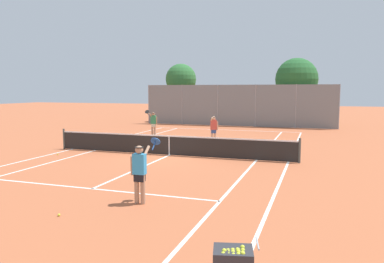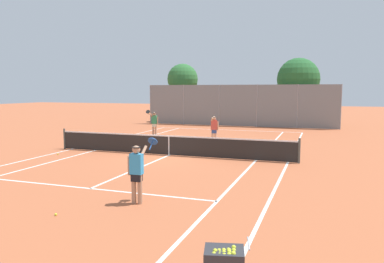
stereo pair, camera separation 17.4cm
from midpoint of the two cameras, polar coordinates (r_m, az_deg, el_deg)
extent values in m
plane|color=#B25B38|center=(17.83, -3.24, -3.63)|extent=(120.00, 120.00, 0.00)
cube|color=silver|center=(29.08, 5.76, 0.24)|extent=(11.00, 0.10, 0.01)
cube|color=silver|center=(20.55, -17.58, -2.58)|extent=(0.10, 23.80, 0.01)
cube|color=silver|center=(16.56, 14.70, -4.59)|extent=(0.10, 23.80, 0.01)
cube|color=silver|center=(19.76, -14.39, -2.82)|extent=(0.10, 23.80, 0.01)
cube|color=silver|center=(16.71, 10.00, -4.38)|extent=(0.10, 23.80, 0.01)
cube|color=silver|center=(12.30, -14.84, -8.39)|extent=(8.26, 0.10, 0.01)
cube|color=silver|center=(23.80, 2.66, -1.09)|extent=(8.26, 0.10, 0.01)
cube|color=silver|center=(17.83, -3.24, -3.62)|extent=(0.10, 12.80, 0.01)
cylinder|color=#474C47|center=(20.74, -18.62, -1.05)|extent=(0.10, 0.10, 1.07)
cylinder|color=#474C47|center=(16.44, 16.31, -2.84)|extent=(0.10, 0.10, 1.07)
cube|color=black|center=(17.75, -3.25, -2.15)|extent=(11.90, 0.02, 0.89)
cube|color=white|center=(17.69, -3.26, -0.69)|extent=(11.90, 0.03, 0.06)
cube|color=white|center=(17.76, -3.25, -2.21)|extent=(0.05, 0.03, 0.89)
cylinder|color=#B7B7BC|center=(5.54, 9.54, -16.47)|extent=(0.13, 0.43, 0.02)
sphere|color=#D1DB33|center=(5.45, 7.31, -18.00)|extent=(0.07, 0.07, 0.07)
sphere|color=#D1DB33|center=(5.45, 6.63, -18.15)|extent=(0.07, 0.07, 0.07)
sphere|color=#D1DB33|center=(5.45, 5.88, -18.24)|extent=(0.07, 0.07, 0.07)
sphere|color=#D1DB33|center=(5.46, 5.18, -18.23)|extent=(0.07, 0.07, 0.07)
sphere|color=#D1DB33|center=(5.46, 4.31, -18.11)|extent=(0.07, 0.07, 0.07)
sphere|color=#D1DB33|center=(5.51, 7.31, -17.91)|extent=(0.07, 0.07, 0.07)
sphere|color=#D1DB33|center=(5.51, 6.62, -17.77)|extent=(0.07, 0.07, 0.07)
sphere|color=#D1DB33|center=(5.51, 5.83, -17.87)|extent=(0.07, 0.07, 0.07)
sphere|color=#D1DB33|center=(5.52, 5.20, -17.94)|extent=(0.07, 0.07, 0.07)
sphere|color=#D1DB33|center=(5.51, 4.50, -17.67)|extent=(0.07, 0.07, 0.07)
sphere|color=#D1DB33|center=(5.56, 7.32, -17.53)|extent=(0.07, 0.07, 0.07)
sphere|color=#D1DB33|center=(5.57, 6.55, -17.50)|extent=(0.07, 0.07, 0.07)
sphere|color=#D1DB33|center=(5.57, 5.80, -17.57)|extent=(0.07, 0.07, 0.07)
sphere|color=#D1DB33|center=(5.57, 5.10, -17.65)|extent=(0.07, 0.07, 0.07)
sphere|color=#D1DB33|center=(5.57, 4.48, -17.73)|extent=(0.07, 0.07, 0.07)
sphere|color=#D1DB33|center=(5.63, 7.30, -17.11)|extent=(0.07, 0.07, 0.07)
cylinder|color=tan|center=(10.43, -8.37, -8.59)|extent=(0.13, 0.13, 0.82)
cylinder|color=tan|center=(10.36, -7.47, -8.69)|extent=(0.13, 0.13, 0.82)
cube|color=black|center=(10.31, -7.95, -6.87)|extent=(0.29, 0.19, 0.24)
cube|color=#3399D8|center=(10.24, -7.98, -4.91)|extent=(0.35, 0.21, 0.56)
sphere|color=tan|center=(10.17, -8.01, -2.75)|extent=(0.22, 0.22, 0.22)
cylinder|color=black|center=(10.16, -8.02, -2.39)|extent=(0.23, 0.23, 0.02)
cylinder|color=tan|center=(10.34, -9.08, -5.15)|extent=(0.08, 0.08, 0.52)
cylinder|color=tan|center=(10.26, -7.01, -3.23)|extent=(0.09, 0.46, 0.35)
cylinder|color=#1E4C99|center=(10.41, -5.78, -2.17)|extent=(0.04, 0.25, 0.22)
cylinder|color=#1E4C99|center=(10.51, -5.53, -1.49)|extent=(0.29, 0.21, 0.23)
cylinder|color=tan|center=(25.24, -5.36, 0.24)|extent=(0.13, 0.13, 0.82)
cylinder|color=tan|center=(25.29, -5.74, 0.25)|extent=(0.13, 0.13, 0.82)
cube|color=beige|center=(25.23, -5.56, 0.99)|extent=(0.30, 0.21, 0.24)
cube|color=#338C59|center=(25.20, -5.57, 1.81)|extent=(0.36, 0.24, 0.56)
sphere|color=tan|center=(25.17, -5.58, 2.69)|extent=(0.22, 0.22, 0.22)
cylinder|color=black|center=(25.17, -5.58, 2.84)|extent=(0.23, 0.23, 0.02)
cylinder|color=tan|center=(25.14, -5.09, 1.66)|extent=(0.08, 0.08, 0.52)
cylinder|color=tan|center=(25.09, -5.96, 2.45)|extent=(0.13, 0.46, 0.35)
cylinder|color=black|center=(24.88, -6.44, 2.78)|extent=(0.06, 0.25, 0.22)
cylinder|color=black|center=(24.76, -6.54, 3.01)|extent=(0.30, 0.23, 0.23)
cylinder|color=#D8A884|center=(21.49, 3.83, -0.81)|extent=(0.13, 0.13, 0.82)
cylinder|color=#D8A884|center=(21.46, 3.35, -0.82)|extent=(0.13, 0.13, 0.82)
cube|color=#334C8C|center=(21.44, 3.60, 0.06)|extent=(0.33, 0.27, 0.24)
cube|color=#D84C3F|center=(21.40, 3.60, 1.02)|extent=(0.39, 0.32, 0.56)
sphere|color=#D8A884|center=(21.37, 3.61, 2.06)|extent=(0.22, 0.22, 0.22)
cylinder|color=black|center=(21.36, 3.61, 2.23)|extent=(0.23, 0.23, 0.02)
cylinder|color=#D8A884|center=(21.43, 4.19, 0.86)|extent=(0.08, 0.08, 0.52)
cylinder|color=#D8A884|center=(21.22, 3.31, 1.76)|extent=(0.25, 0.45, 0.35)
sphere|color=#D1DB33|center=(18.95, -19.51, -3.29)|extent=(0.07, 0.07, 0.07)
sphere|color=#D1DB33|center=(9.99, -19.57, -11.83)|extent=(0.07, 0.07, 0.07)
sphere|color=#D1DB33|center=(22.34, -5.49, -1.53)|extent=(0.07, 0.07, 0.07)
cylinder|color=gray|center=(34.69, -6.21, 4.15)|extent=(0.08, 0.08, 3.54)
cylinder|color=gray|center=(33.41, -1.14, 4.10)|extent=(0.08, 0.08, 3.54)
cylinder|color=gray|center=(32.42, 4.30, 4.02)|extent=(0.08, 0.08, 3.54)
cylinder|color=gray|center=(31.74, 10.02, 3.89)|extent=(0.08, 0.08, 3.54)
cylinder|color=gray|center=(31.38, 15.92, 3.71)|extent=(0.08, 0.08, 3.54)
cylinder|color=gray|center=(31.36, 21.90, 3.50)|extent=(0.08, 0.08, 3.54)
cube|color=slate|center=(32.04, 7.13, 3.96)|extent=(16.33, 0.02, 3.50)
cylinder|color=brown|center=(36.73, -1.30, 3.95)|extent=(0.20, 0.20, 3.08)
sphere|color=#2D6B33|center=(36.72, -1.31, 7.98)|extent=(2.98, 2.98, 2.98)
sphere|color=#2D6B33|center=(36.84, -0.35, 7.40)|extent=(1.64, 1.64, 1.64)
cylinder|color=brown|center=(33.55, 15.89, 3.19)|extent=(0.32, 0.32, 2.74)
sphere|color=#26602D|center=(33.52, 16.03, 7.68)|extent=(3.60, 3.60, 3.60)
sphere|color=#26602D|center=(33.51, 16.55, 6.90)|extent=(2.04, 2.04, 2.04)
camera|label=1|loc=(0.09, -89.74, 0.03)|focal=35.00mm
camera|label=2|loc=(0.09, 90.26, -0.03)|focal=35.00mm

